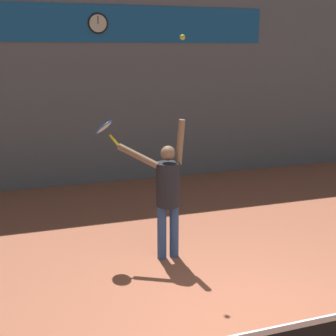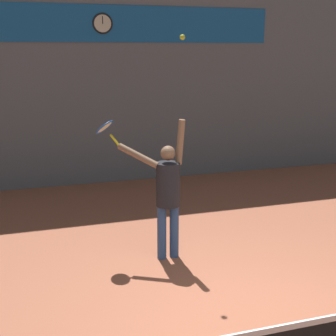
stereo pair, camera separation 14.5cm
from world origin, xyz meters
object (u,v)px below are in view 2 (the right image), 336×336
tennis_racket (106,128)px  tennis_ball (182,37)px  scoreboard_clock (103,23)px  tennis_player (167,190)px

tennis_racket → tennis_ball: bearing=-32.9°
scoreboard_clock → tennis_player: scoreboard_clock is taller
tennis_player → tennis_racket: size_ratio=5.33×
tennis_racket → tennis_ball: tennis_ball is taller
tennis_racket → tennis_ball: (0.92, -0.60, 1.22)m
scoreboard_clock → tennis_player: (0.11, -4.15, -2.43)m
scoreboard_clock → tennis_racket: (-0.64, -3.67, -1.60)m
tennis_player → scoreboard_clock: bearing=91.6°
tennis_ball → scoreboard_clock: bearing=93.8°
scoreboard_clock → tennis_racket: 4.05m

